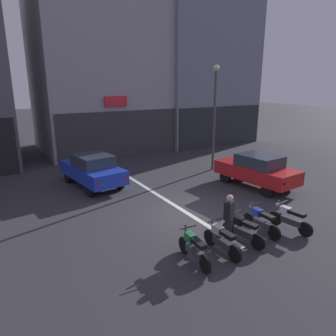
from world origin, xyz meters
The scene contains 13 objects.
ground_plane centered at (0.00, 0.00, 0.00)m, with size 120.00×120.00×0.00m, color #333338.
lane_centre_line centered at (0.00, 6.00, 0.00)m, with size 0.20×18.00×0.01m, color silver.
building_mid_block centered at (1.74, 14.49, 5.87)m, with size 9.48×8.26×11.76m.
building_far_right centered at (10.05, 14.49, 9.40)m, with size 8.42×8.89×18.82m.
car_blue_crossing_near centered at (-2.16, 5.34, 0.89)m, with size 2.30×4.30×1.64m.
car_red_parked_kerbside centered at (4.81, 1.12, 0.89)m, with size 2.14×4.25×1.64m.
street_lamp centered at (4.96, 4.75, 3.71)m, with size 0.36×0.36×5.99m.
motorcycle_green_row_leftmost centered at (-1.81, -2.83, 0.46)m, with size 0.55×1.67×0.98m.
motorcycle_silver_row_left_mid centered at (-0.80, -2.85, 0.46)m, with size 0.55×1.67×0.98m.
motorcycle_black_row_centre centered at (0.21, -2.71, 0.46)m, with size 0.55×1.66×0.98m.
motorcycle_blue_row_right_mid centered at (1.23, -2.54, 0.46)m, with size 0.55×1.67×0.98m.
motorcycle_white_row_rightmost centered at (2.24, -2.92, 0.46)m, with size 0.55×1.67×0.98m.
person_by_motorcycles centered at (-0.25, -2.52, 0.86)m, with size 0.42×0.35×1.67m.
Camera 1 is at (-6.49, -9.25, 4.99)m, focal length 33.07 mm.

